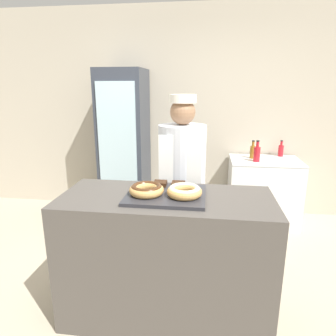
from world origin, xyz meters
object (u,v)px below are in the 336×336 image
object	(u,v)px
brownie_back_left	(160,183)
bottle_amber	(253,151)
donut_chocolate_glaze	(147,189)
donut_light_glaze	(184,191)
bottle_red	(257,153)
bottle_red_b	(281,150)
chest_freezer	(263,191)
serving_tray	(166,195)
baker_person	(182,185)
beverage_fridge	(125,146)
brownie_back_right	(178,184)

from	to	relation	value
brownie_back_left	bottle_amber	bearing A→B (deg)	61.41
donut_chocolate_glaze	donut_light_glaze	xyz separation A→B (m)	(0.26, 0.00, 0.00)
bottle_red	bottle_amber	world-z (taller)	bottle_red
bottle_red_b	chest_freezer	bearing A→B (deg)	-135.15
serving_tray	chest_freezer	size ratio (longest dim) A/B	0.64
brownie_back_left	bottle_red_b	world-z (taller)	bottle_red_b
serving_tray	bottle_amber	distance (m)	2.01
baker_person	bottle_red	distance (m)	1.36
brownie_back_left	serving_tray	bearing A→B (deg)	-67.50
serving_tray	brownie_back_left	xyz separation A→B (m)	(-0.07, 0.16, 0.03)
bottle_red_b	bottle_amber	distance (m)	0.41
donut_chocolate_glaze	brownie_back_left	distance (m)	0.21
donut_light_glaze	bottle_red_b	world-z (taller)	donut_light_glaze
serving_tray	beverage_fridge	distance (m)	1.93
brownie_back_left	beverage_fridge	bearing A→B (deg)	114.31
donut_light_glaze	brownie_back_left	xyz separation A→B (m)	(-0.20, 0.20, -0.02)
beverage_fridge	donut_light_glaze	bearing A→B (deg)	-62.90
baker_person	bottle_red	bearing A→B (deg)	53.52
brownie_back_right	beverage_fridge	bearing A→B (deg)	118.24
bottle_amber	bottle_red_b	bearing A→B (deg)	23.38
brownie_back_left	brownie_back_right	size ratio (longest dim) A/B	1.00
donut_light_glaze	bottle_amber	world-z (taller)	bottle_amber
serving_tray	brownie_back_left	bearing A→B (deg)	112.50
baker_person	bottle_red	xyz separation A→B (m)	(0.81, 1.09, 0.07)
donut_light_glaze	brownie_back_left	world-z (taller)	donut_light_glaze
donut_chocolate_glaze	baker_person	bearing A→B (deg)	72.65
brownie_back_right	bottle_red_b	bearing A→B (deg)	57.87
brownie_back_right	baker_person	bearing A→B (deg)	91.17
donut_light_glaze	baker_person	xyz separation A→B (m)	(-0.07, 0.61, -0.16)
baker_person	beverage_fridge	size ratio (longest dim) A/B	0.86
chest_freezer	bottle_amber	xyz separation A→B (m)	(-0.15, 0.06, 0.50)
donut_chocolate_glaze	beverage_fridge	xyz separation A→B (m)	(-0.66, 1.80, -0.06)
donut_light_glaze	bottle_amber	size ratio (longest dim) A/B	1.06
brownie_back_left	bottle_red_b	distance (m)	2.23
donut_chocolate_glaze	bottle_red	world-z (taller)	bottle_red
donut_chocolate_glaze	bottle_amber	size ratio (longest dim) A/B	1.06
brownie_back_right	beverage_fridge	distance (m)	1.81
brownie_back_left	beverage_fridge	world-z (taller)	beverage_fridge
brownie_back_left	chest_freezer	xyz separation A→B (m)	(1.06, 1.60, -0.58)
brownie_back_right	bottle_amber	world-z (taller)	bottle_amber
donut_light_glaze	serving_tray	bearing A→B (deg)	164.36
serving_tray	beverage_fridge	xyz separation A→B (m)	(-0.79, 1.76, -0.01)
baker_person	bottle_red	size ratio (longest dim) A/B	6.36
brownie_back_right	donut_chocolate_glaze	bearing A→B (deg)	-134.68
donut_chocolate_glaze	donut_light_glaze	bearing A→B (deg)	0.00
donut_chocolate_glaze	beverage_fridge	distance (m)	1.92
serving_tray	donut_chocolate_glaze	bearing A→B (deg)	-164.36
baker_person	beverage_fridge	xyz separation A→B (m)	(-0.85, 1.19, 0.10)
brownie_back_left	bottle_red_b	bearing A→B (deg)	54.91
beverage_fridge	chest_freezer	xyz separation A→B (m)	(1.78, 0.01, -0.54)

